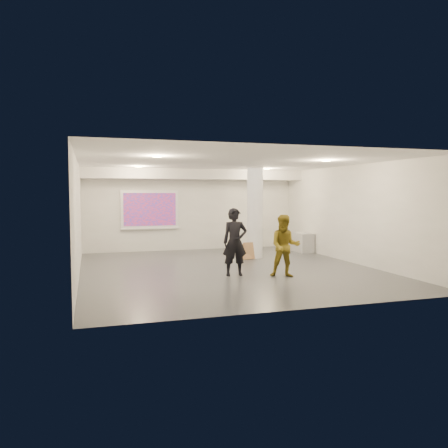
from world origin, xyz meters
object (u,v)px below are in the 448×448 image
object	(u,v)px
column	(255,213)
woman	(235,242)
credenza	(301,242)
man	(285,246)
projection_screen	(150,210)

from	to	relation	value
column	woman	world-z (taller)	column
credenza	man	size ratio (longest dim) A/B	0.74
credenza	man	world-z (taller)	man
credenza	man	distance (m)	5.14
column	credenza	size ratio (longest dim) A/B	2.54
projection_screen	man	bearing A→B (deg)	-66.34
projection_screen	man	distance (m)	6.59
credenza	column	bearing A→B (deg)	-154.82
column	woman	distance (m)	3.29
column	man	xyz separation A→B (m)	(-0.47, -3.34, -0.70)
woman	man	bearing A→B (deg)	-19.52
column	man	bearing A→B (deg)	-98.06
man	projection_screen	bearing A→B (deg)	136.10
woman	man	distance (m)	1.29
column	man	size ratio (longest dim) A/B	1.88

